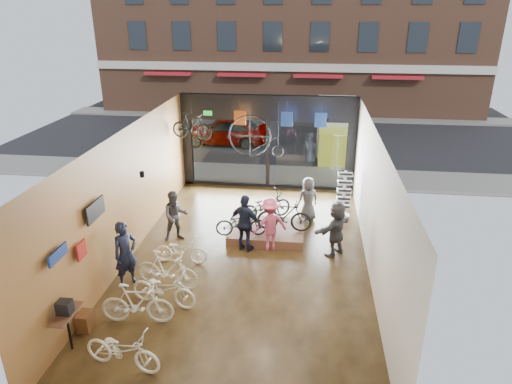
% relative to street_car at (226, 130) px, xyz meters
% --- Properties ---
extents(ground_plane, '(7.00, 12.00, 0.04)m').
position_rel_street_car_xyz_m(ground_plane, '(2.88, -12.00, -0.79)').
color(ground_plane, black).
rests_on(ground_plane, ground).
extents(ceiling, '(7.00, 12.00, 0.04)m').
position_rel_street_car_xyz_m(ceiling, '(2.88, -12.00, 3.05)').
color(ceiling, black).
rests_on(ceiling, ground).
extents(wall_left, '(0.04, 12.00, 3.80)m').
position_rel_street_car_xyz_m(wall_left, '(-0.64, -12.00, 1.13)').
color(wall_left, olive).
rests_on(wall_left, ground).
extents(wall_right, '(0.04, 12.00, 3.80)m').
position_rel_street_car_xyz_m(wall_right, '(6.40, -12.00, 1.13)').
color(wall_right, beige).
rests_on(wall_right, ground).
extents(wall_back, '(7.00, 0.04, 3.80)m').
position_rel_street_car_xyz_m(wall_back, '(2.88, -18.02, 1.13)').
color(wall_back, beige).
rests_on(wall_back, ground).
extents(storefront, '(7.00, 0.26, 3.80)m').
position_rel_street_car_xyz_m(storefront, '(2.88, -6.00, 1.13)').
color(storefront, black).
rests_on(storefront, ground).
extents(exit_sign, '(0.35, 0.06, 0.18)m').
position_rel_street_car_xyz_m(exit_sign, '(0.48, -6.12, 2.28)').
color(exit_sign, '#198C26').
rests_on(exit_sign, storefront).
extents(street_road, '(30.00, 18.00, 0.02)m').
position_rel_street_car_xyz_m(street_road, '(2.88, 3.00, -0.78)').
color(street_road, black).
rests_on(street_road, ground).
extents(sidewalk_near, '(30.00, 2.40, 0.12)m').
position_rel_street_car_xyz_m(sidewalk_near, '(2.88, -4.80, -0.71)').
color(sidewalk_near, slate).
rests_on(sidewalk_near, ground).
extents(sidewalk_far, '(30.00, 2.00, 0.12)m').
position_rel_street_car_xyz_m(sidewalk_far, '(2.88, 7.00, -0.71)').
color(sidewalk_far, slate).
rests_on(sidewalk_far, ground).
extents(opposite_building, '(26.00, 5.00, 14.00)m').
position_rel_street_car_xyz_m(opposite_building, '(2.88, 9.50, 6.23)').
color(opposite_building, brown).
rests_on(opposite_building, ground).
extents(street_car, '(4.53, 1.82, 1.54)m').
position_rel_street_car_xyz_m(street_car, '(0.00, 0.00, 0.00)').
color(street_car, gray).
rests_on(street_car, street_road).
extents(box_truck, '(2.03, 6.10, 2.40)m').
position_rel_street_car_xyz_m(box_truck, '(5.94, -1.00, 0.43)').
color(box_truck, silver).
rests_on(box_truck, street_road).
extents(floor_bike_0, '(1.79, 0.89, 0.90)m').
position_rel_street_car_xyz_m(floor_bike_0, '(0.95, -16.65, -0.32)').
color(floor_bike_0, white).
rests_on(floor_bike_0, ground_plane).
extents(floor_bike_1, '(1.77, 0.62, 1.04)m').
position_rel_street_car_xyz_m(floor_bike_1, '(0.72, -15.20, -0.25)').
color(floor_bike_1, white).
rests_on(floor_bike_1, ground_plane).
extents(floor_bike_2, '(1.82, 0.91, 0.91)m').
position_rel_street_car_xyz_m(floor_bike_2, '(1.12, -14.45, -0.31)').
color(floor_bike_2, white).
rests_on(floor_bike_2, ground_plane).
extents(floor_bike_3, '(1.82, 0.76, 1.06)m').
position_rel_street_car_xyz_m(floor_bike_3, '(0.99, -13.69, -0.24)').
color(floor_bike_3, white).
rests_on(floor_bike_3, ground_plane).
extents(floor_bike_4, '(1.57, 0.55, 0.82)m').
position_rel_street_car_xyz_m(floor_bike_4, '(0.98, -12.43, -0.36)').
color(floor_bike_4, white).
rests_on(floor_bike_4, ground_plane).
extents(display_platform, '(2.40, 1.80, 0.30)m').
position_rel_street_car_xyz_m(display_platform, '(3.30, -10.46, -0.62)').
color(display_platform, '#4F2F20').
rests_on(display_platform, ground_plane).
extents(display_bike_left, '(1.67, 0.83, 0.84)m').
position_rel_street_car_xyz_m(display_bike_left, '(2.56, -11.07, -0.05)').
color(display_bike_left, black).
rests_on(display_bike_left, display_platform).
extents(display_bike_mid, '(1.75, 0.52, 1.05)m').
position_rel_street_car_xyz_m(display_bike_mid, '(3.86, -10.59, 0.05)').
color(display_bike_mid, black).
rests_on(display_bike_mid, display_platform).
extents(display_bike_right, '(1.92, 1.54, 0.98)m').
position_rel_street_car_xyz_m(display_bike_right, '(3.17, -9.80, 0.02)').
color(display_bike_right, black).
rests_on(display_bike_right, display_platform).
extents(customer_0, '(0.76, 0.80, 1.84)m').
position_rel_street_car_xyz_m(customer_0, '(-0.12, -13.68, 0.15)').
color(customer_0, '#161C33').
rests_on(customer_0, ground_plane).
extents(customer_1, '(0.99, 0.91, 1.66)m').
position_rel_street_car_xyz_m(customer_1, '(0.45, -11.04, 0.06)').
color(customer_1, '#3F3F44').
rests_on(customer_1, ground_plane).
extents(customer_2, '(1.16, 0.82, 1.83)m').
position_rel_street_car_xyz_m(customer_2, '(2.75, -11.47, 0.14)').
color(customer_2, '#161C33').
rests_on(customer_2, ground_plane).
extents(customer_3, '(1.27, 1.07, 1.70)m').
position_rel_street_car_xyz_m(customer_3, '(3.47, -11.30, 0.08)').
color(customer_3, '#CC4C72').
rests_on(customer_3, ground_plane).
extents(customer_4, '(0.91, 0.81, 1.57)m').
position_rel_street_car_xyz_m(customer_4, '(4.59, -9.08, 0.01)').
color(customer_4, '#3F3F44').
rests_on(customer_4, ground_plane).
extents(customer_5, '(1.38, 1.53, 1.70)m').
position_rel_street_car_xyz_m(customer_5, '(5.45, -11.37, 0.08)').
color(customer_5, '#3F3F44').
rests_on(customer_5, ground_plane).
extents(sunglasses_rack, '(0.61, 0.55, 1.74)m').
position_rel_street_car_xyz_m(sunglasses_rack, '(5.83, -8.68, 0.10)').
color(sunglasses_rack, white).
rests_on(sunglasses_rack, ground_plane).
extents(wall_merch, '(0.40, 2.40, 2.60)m').
position_rel_street_car_xyz_m(wall_merch, '(-0.50, -15.50, 0.53)').
color(wall_merch, navy).
rests_on(wall_merch, wall_left).
extents(penny_farthing, '(1.98, 0.06, 1.58)m').
position_rel_street_car_xyz_m(penny_farthing, '(2.69, -7.53, 1.73)').
color(penny_farthing, black).
rests_on(penny_farthing, ceiling).
extents(hung_bike, '(1.64, 0.75, 0.95)m').
position_rel_street_car_xyz_m(hung_bike, '(0.26, -7.80, 2.15)').
color(hung_bike, black).
rests_on(hung_bike, ceiling).
extents(jersey_left, '(0.45, 0.03, 0.55)m').
position_rel_street_car_xyz_m(jersey_left, '(1.88, -6.80, 2.28)').
color(jersey_left, '#CC5919').
rests_on(jersey_left, ceiling).
extents(jersey_mid, '(0.45, 0.03, 0.55)m').
position_rel_street_car_xyz_m(jersey_mid, '(3.66, -6.80, 2.28)').
color(jersey_mid, '#1E3F99').
rests_on(jersey_mid, ceiling).
extents(jersey_right, '(0.45, 0.03, 0.55)m').
position_rel_street_car_xyz_m(jersey_right, '(4.93, -6.80, 2.28)').
color(jersey_right, '#1E3F99').
rests_on(jersey_right, ceiling).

